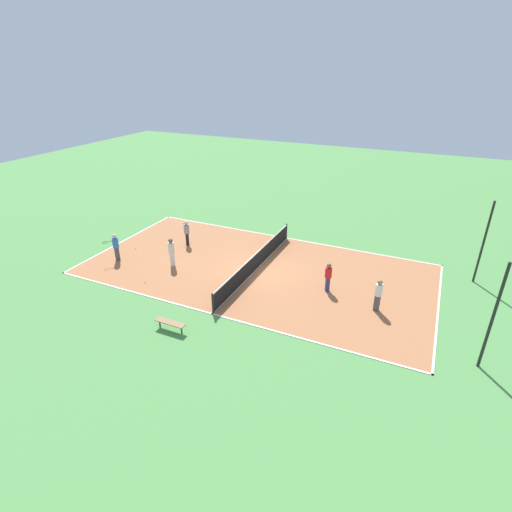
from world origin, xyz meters
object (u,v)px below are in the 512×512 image
(tennis_ball_far_baseline, at_px, (136,248))
(tennis_net, at_px, (256,261))
(tennis_ball_midcourt, at_px, (145,282))
(player_far_white, at_px, (171,250))
(bench, at_px, (170,323))
(player_coach_red, at_px, (328,275))
(fence_post_back_left, at_px, (483,243))
(player_baseline_gray, at_px, (187,231))
(player_near_blue, at_px, (116,245))
(fence_post_back_right, at_px, (493,318))
(player_near_white, at_px, (378,293))

(tennis_ball_far_baseline, bearing_deg, tennis_net, 94.79)
(tennis_ball_midcourt, bearing_deg, player_far_white, 174.93)
(bench, distance_m, player_far_white, 6.55)
(player_coach_red, xyz_separation_m, fence_post_back_left, (-4.47, 7.23, 1.42))
(player_baseline_gray, bearing_deg, tennis_net, -142.54)
(player_far_white, distance_m, player_baseline_gray, 3.13)
(player_far_white, height_order, player_near_blue, player_far_white)
(player_baseline_gray, bearing_deg, fence_post_back_right, -146.21)
(bench, distance_m, fence_post_back_left, 16.98)
(player_far_white, bearing_deg, bench, 70.63)
(player_baseline_gray, relative_size, player_near_blue, 0.97)
(player_far_white, xyz_separation_m, fence_post_back_right, (2.12, 16.53, 1.31))
(player_near_blue, bearing_deg, tennis_net, 140.35)
(player_coach_red, height_order, fence_post_back_right, fence_post_back_right)
(player_near_blue, bearing_deg, fence_post_back_left, 141.16)
(tennis_ball_far_baseline, distance_m, fence_post_back_left, 20.86)
(player_near_white, bearing_deg, player_coach_red, 174.28)
(tennis_net, bearing_deg, player_coach_red, 82.07)
(player_baseline_gray, distance_m, player_near_white, 13.24)
(tennis_net, bearing_deg, player_baseline_gray, -102.66)
(player_near_white, bearing_deg, tennis_ball_far_baseline, -171.75)
(player_near_white, xyz_separation_m, tennis_ball_far_baseline, (-0.74, -15.73, -0.96))
(tennis_ball_midcourt, relative_size, tennis_ball_far_baseline, 1.00)
(player_near_blue, height_order, tennis_ball_midcourt, player_near_blue)
(player_coach_red, height_order, player_near_blue, player_near_blue)
(fence_post_back_left, bearing_deg, tennis_ball_far_baseline, -77.33)
(player_coach_red, bearing_deg, player_near_white, -132.82)
(tennis_ball_far_baseline, bearing_deg, player_far_white, 74.73)
(player_far_white, distance_m, tennis_ball_midcourt, 2.56)
(tennis_net, height_order, player_baseline_gray, player_baseline_gray)
(bench, bearing_deg, fence_post_back_right, 14.20)
(tennis_net, height_order, tennis_ball_far_baseline, tennis_net)
(player_far_white, relative_size, fence_post_back_right, 0.38)
(player_far_white, bearing_deg, player_near_blue, -41.51)
(tennis_net, xyz_separation_m, player_near_blue, (2.50, -8.36, 0.45))
(tennis_net, distance_m, player_near_white, 7.42)
(tennis_net, distance_m, fence_post_back_right, 12.50)
(tennis_ball_far_baseline, relative_size, fence_post_back_right, 0.01)
(tennis_net, height_order, fence_post_back_left, fence_post_back_left)
(player_coach_red, xyz_separation_m, player_near_white, (0.82, 2.74, 0.06))
(player_far_white, height_order, player_coach_red, player_far_white)
(tennis_net, relative_size, tennis_ball_far_baseline, 150.32)
(player_baseline_gray, bearing_deg, player_coach_red, -140.46)
(tennis_ball_midcourt, height_order, fence_post_back_right, fence_post_back_right)
(player_near_white, bearing_deg, fence_post_back_right, -17.02)
(player_far_white, xyz_separation_m, fence_post_back_left, (-5.55, 16.53, 1.31))
(player_near_blue, distance_m, tennis_ball_far_baseline, 2.05)
(bench, xyz_separation_m, player_baseline_gray, (-8.37, -4.61, 0.62))
(bench, height_order, player_far_white, player_far_white)
(tennis_ball_midcourt, distance_m, tennis_ball_far_baseline, 4.84)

